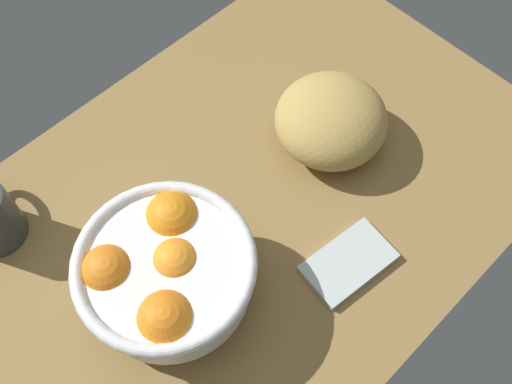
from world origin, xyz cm
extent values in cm
cube|color=olive|center=(0.00, 0.00, -1.50)|extent=(83.17, 58.58, 3.00)
cylinder|color=white|center=(18.02, 2.88, 1.39)|extent=(9.12, 9.12, 2.77)
cylinder|color=white|center=(18.02, 2.88, 6.08)|extent=(20.03, 20.03, 6.62)
torus|color=white|center=(18.02, 2.88, 9.39)|extent=(21.63, 21.63, 1.60)
sphere|color=orange|center=(16.65, 3.16, 7.52)|extent=(6.33, 6.33, 6.33)
sphere|color=orange|center=(23.11, -1.46, 7.60)|extent=(6.81, 6.81, 6.81)
sphere|color=orange|center=(21.94, 7.68, 7.66)|extent=(7.12, 7.12, 7.12)
sphere|color=orange|center=(13.18, -1.47, 7.66)|extent=(7.13, 7.13, 7.13)
ellipsoid|color=tan|center=(-13.56, 0.76, 4.62)|extent=(21.09, 20.98, 9.23)
cube|color=#B7C2C2|center=(-0.80, 16.03, 0.56)|extent=(12.53, 8.35, 1.11)
camera|label=1|loc=(28.22, 28.54, 72.92)|focal=41.66mm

